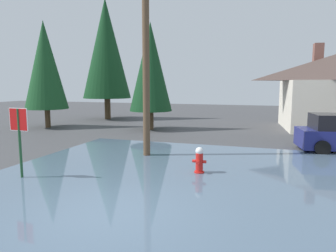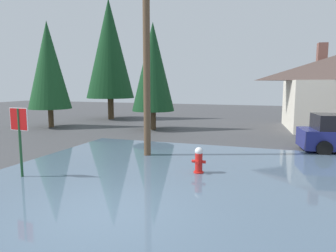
{
  "view_description": "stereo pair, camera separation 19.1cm",
  "coord_description": "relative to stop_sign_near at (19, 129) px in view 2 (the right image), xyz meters",
  "views": [
    {
      "loc": [
        3.33,
        -5.95,
        2.96
      ],
      "look_at": [
        -0.15,
        4.73,
        1.46
      ],
      "focal_mm": 33.39,
      "sensor_mm": 36.0,
      "label": 1
    },
    {
      "loc": [
        3.51,
        -5.89,
        2.96
      ],
      "look_at": [
        -0.15,
        4.73,
        1.46
      ],
      "focal_mm": 33.39,
      "sensor_mm": 36.0,
      "label": 2
    }
  ],
  "objects": [
    {
      "name": "pine_tree_mid_left",
      "position": [
        -5.93,
        16.23,
        4.3
      ],
      "size": [
        4.01,
        4.01,
        10.03
      ],
      "color": "#4C3823",
      "rests_on": "ground"
    },
    {
      "name": "utility_pole",
      "position": [
        2.56,
        4.1,
        2.55
      ],
      "size": [
        1.6,
        0.28,
        7.95
      ],
      "color": "brown",
      "rests_on": "ground"
    },
    {
      "name": "stop_sign_near",
      "position": [
        0.0,
        0.0,
        0.0
      ],
      "size": [
        0.71,
        0.08,
        2.24
      ],
      "color": "#1E4C28",
      "rests_on": "ground"
    },
    {
      "name": "lane_stop_bar",
      "position": [
        3.5,
        -3.36,
        -1.59
      ],
      "size": [
        4.01,
        0.66,
        0.01
      ],
      "primitive_type": "cube",
      "rotation": [
        0.0,
        0.0,
        -0.09
      ],
      "color": "silver",
      "rests_on": "ground"
    },
    {
      "name": "pine_tree_short_left",
      "position": [
        -7.25,
        10.2,
        2.64
      ],
      "size": [
        2.88,
        2.88,
        7.2
      ],
      "color": "#4C3823",
      "rests_on": "ground"
    },
    {
      "name": "pine_tree_tall_left",
      "position": [
        -0.09,
        11.44,
        2.46
      ],
      "size": [
        2.76,
        2.76,
        6.9
      ],
      "color": "#4C3823",
      "rests_on": "ground"
    },
    {
      "name": "fire_hydrant",
      "position": [
        5.17,
        2.24,
        -1.14
      ],
      "size": [
        0.46,
        0.4,
        0.92
      ],
      "color": "red",
      "rests_on": "ground"
    },
    {
      "name": "ground_plane",
      "position": [
        3.97,
        -1.65,
        -1.65
      ],
      "size": [
        80.0,
        80.0,
        0.1
      ],
      "primitive_type": "cube",
      "color": "#424244"
    },
    {
      "name": "flood_puddle",
      "position": [
        5.23,
        0.86,
        -1.56
      ],
      "size": [
        13.16,
        12.38,
        0.07
      ],
      "primitive_type": "cube",
      "color": "#4C6075",
      "rests_on": "ground"
    }
  ]
}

